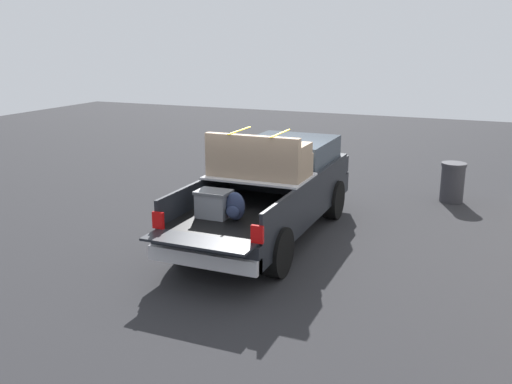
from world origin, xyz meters
TOP-DOWN VIEW (x-y plane):
  - ground_plane at (0.00, 0.00)m, footprint 40.00×40.00m
  - pickup_truck at (0.37, 0.00)m, footprint 6.05×2.06m
  - trash_can at (4.21, -3.21)m, footprint 0.60×0.60m

SIDE VIEW (x-z plane):
  - ground_plane at x=0.00m, z-range 0.00..0.00m
  - trash_can at x=4.21m, z-range 0.01..0.99m
  - pickup_truck at x=0.37m, z-range -0.15..2.07m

